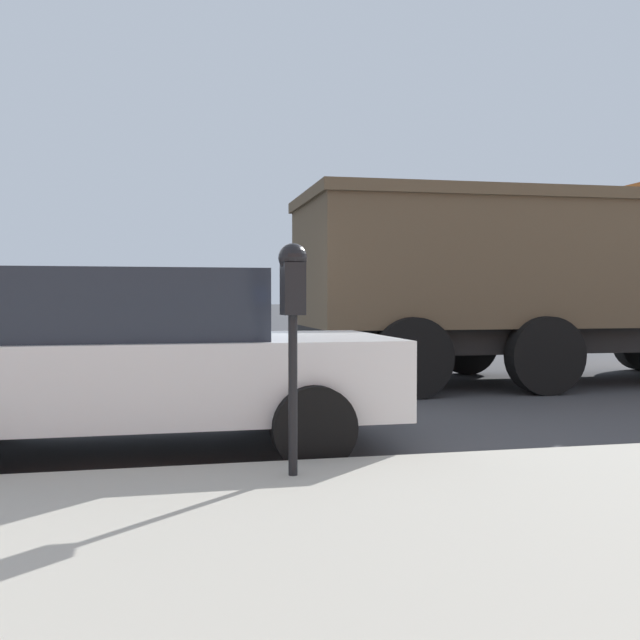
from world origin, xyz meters
name	(u,v)px	position (x,y,z in m)	size (l,w,h in m)	color
ground_plane	(176,429)	(0.00, 0.00, 0.00)	(220.00, 220.00, 0.00)	#424244
parking_meter	(293,298)	(-2.64, -0.68, 1.29)	(0.21, 0.19, 1.52)	black
car_white	(127,357)	(-1.06, 0.43, 0.80)	(2.11, 4.30, 1.52)	silver
dump_truck	(547,273)	(2.84, -5.61, 1.66)	(3.10, 7.46, 3.05)	black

